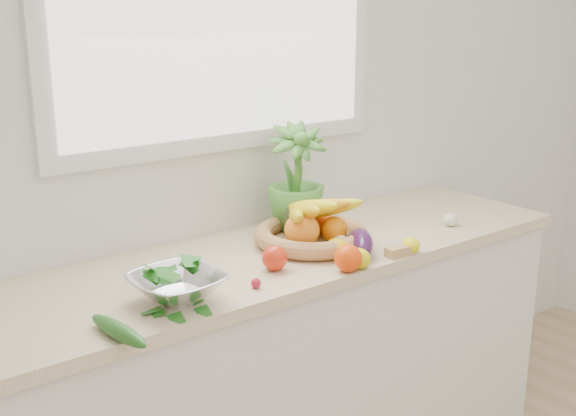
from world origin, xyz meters
TOP-DOWN VIEW (x-y plane):
  - back_wall at (0.00, 2.25)m, footprint 4.50×0.02m
  - counter_cabinet at (0.00, 1.95)m, footprint 2.20×0.58m
  - countertop at (0.00, 1.95)m, footprint 2.24×0.62m
  - orange_loose at (0.08, 1.67)m, footprint 0.09×0.09m
  - lemon_a at (0.36, 1.67)m, footprint 0.06×0.08m
  - lemon_b at (0.13, 1.67)m, footprint 0.07×0.09m
  - lemon_c at (0.13, 1.78)m, footprint 0.10×0.11m
  - apple at (-0.09, 1.82)m, footprint 0.10×0.10m
  - ginger at (0.31, 1.67)m, footprint 0.10×0.05m
  - garlic_a at (0.20, 1.84)m, footprint 0.07×0.07m
  - garlic_b at (0.26, 1.90)m, footprint 0.06×0.06m
  - garlic_c at (0.70, 1.79)m, footprint 0.06×0.06m
  - eggplant at (0.23, 1.77)m, footprint 0.18×0.20m
  - cucumber at (-0.68, 1.67)m, footprint 0.07×0.24m
  - radish at (-0.22, 1.73)m, footprint 0.04×0.04m
  - potted_herb at (0.20, 2.08)m, footprint 0.27×0.27m
  - fruit_basket at (0.15, 1.94)m, footprint 0.42×0.42m
  - colander_with_spinach at (-0.45, 1.78)m, footprint 0.28×0.28m

SIDE VIEW (x-z plane):
  - counter_cabinet at x=0.00m, z-range 0.00..0.86m
  - countertop at x=0.00m, z-range 0.86..0.90m
  - radish at x=-0.22m, z-range 0.90..0.93m
  - ginger at x=0.31m, z-range 0.90..0.93m
  - garlic_b at x=0.26m, z-range 0.90..0.94m
  - cucumber at x=-0.68m, z-range 0.90..0.94m
  - garlic_c at x=0.70m, z-range 0.90..0.95m
  - garlic_a at x=0.20m, z-range 0.90..0.95m
  - lemon_a at x=0.36m, z-range 0.90..0.95m
  - lemon_b at x=0.13m, z-range 0.90..0.96m
  - lemon_c at x=0.13m, z-range 0.90..0.97m
  - eggplant at x=0.23m, z-range 0.90..0.98m
  - apple at x=-0.09m, z-range 0.90..0.98m
  - orange_loose at x=0.08m, z-range 0.90..0.99m
  - fruit_basket at x=0.15m, z-range 0.86..1.05m
  - colander_with_spinach at x=-0.45m, z-range 0.90..1.03m
  - potted_herb at x=0.20m, z-range 0.92..1.29m
  - back_wall at x=0.00m, z-range 0.00..2.70m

